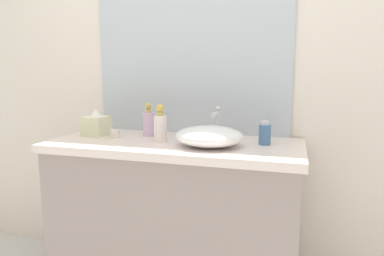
% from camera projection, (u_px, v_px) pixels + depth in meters
% --- Properties ---
extents(bathroom_wall_rear, '(6.00, 0.06, 2.60)m').
position_uv_depth(bathroom_wall_rear, '(208.00, 60.00, 2.05)').
color(bathroom_wall_rear, silver).
rests_on(bathroom_wall_rear, ground).
extents(vanity_counter, '(1.33, 0.58, 0.87)m').
position_uv_depth(vanity_counter, '(175.00, 218.00, 1.90)').
color(vanity_counter, gray).
rests_on(vanity_counter, ground).
extents(wall_mirror_panel, '(1.17, 0.01, 1.20)m').
position_uv_depth(wall_mirror_panel, '(190.00, 31.00, 2.01)').
color(wall_mirror_panel, '#B2BCC6').
rests_on(wall_mirror_panel, vanity_counter).
extents(sink_basin, '(0.34, 0.30, 0.10)m').
position_uv_depth(sink_basin, '(209.00, 136.00, 1.71)').
color(sink_basin, white).
rests_on(sink_basin, vanity_counter).
extents(faucet, '(0.03, 0.14, 0.18)m').
position_uv_depth(faucet, '(217.00, 120.00, 1.85)').
color(faucet, silver).
rests_on(faucet, vanity_counter).
extents(soap_dispenser, '(0.06, 0.06, 0.19)m').
position_uv_depth(soap_dispenser, '(148.00, 122.00, 1.98)').
color(soap_dispenser, silver).
rests_on(soap_dispenser, vanity_counter).
extents(lotion_bottle, '(0.06, 0.06, 0.12)m').
position_uv_depth(lotion_bottle, '(265.00, 134.00, 1.75)').
color(lotion_bottle, '#466D9B').
rests_on(lotion_bottle, vanity_counter).
extents(perfume_bottle, '(0.07, 0.07, 0.20)m').
position_uv_depth(perfume_bottle, '(160.00, 126.00, 1.82)').
color(perfume_bottle, white).
rests_on(perfume_bottle, vanity_counter).
extents(tissue_box, '(0.14, 0.14, 0.15)m').
position_uv_depth(tissue_box, '(96.00, 125.00, 2.00)').
color(tissue_box, beige).
rests_on(tissue_box, vanity_counter).
extents(candle_jar, '(0.06, 0.06, 0.04)m').
position_uv_depth(candle_jar, '(115.00, 134.00, 1.94)').
color(candle_jar, silver).
rests_on(candle_jar, vanity_counter).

